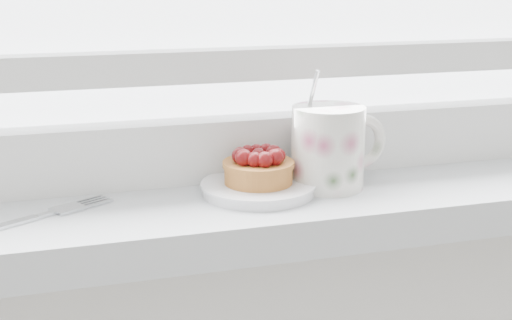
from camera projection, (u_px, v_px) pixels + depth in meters
name	position (u px, v px, depth m)	size (l,w,h in m)	color
saucer	(258.00, 188.00, 0.76)	(0.12, 0.12, 0.01)	white
raspberry_tart	(258.00, 167.00, 0.76)	(0.08, 0.08, 0.04)	#9A5821
floral_mug	(330.00, 145.00, 0.78)	(0.12, 0.09, 0.13)	silver
fork	(21.00, 221.00, 0.68)	(0.18, 0.11, 0.00)	silver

